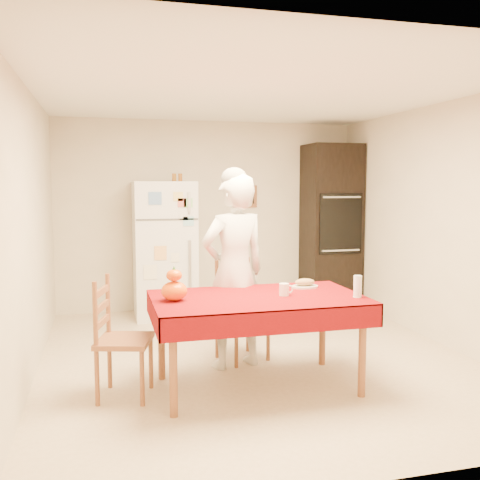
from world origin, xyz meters
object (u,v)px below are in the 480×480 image
object	(u,v)px
wine_glass	(358,286)
oven_cabinet	(331,226)
refrigerator	(164,249)
chair_far	(239,306)
coffee_mug	(284,289)
chair_left	(116,334)
seated_woman	(234,272)
pumpkin_lower	(174,291)
bread_plate	(305,287)
dining_table	(258,305)

from	to	relation	value
wine_glass	oven_cabinet	bearing A→B (deg)	69.88
refrigerator	wine_glass	distance (m)	3.09
chair_far	coffee_mug	bearing A→B (deg)	-96.95
chair_left	seated_woman	distance (m)	1.21
seated_woman	coffee_mug	bearing A→B (deg)	100.92
refrigerator	wine_glass	world-z (taller)	refrigerator
pumpkin_lower	refrigerator	bearing A→B (deg)	85.18
bread_plate	pumpkin_lower	bearing A→B (deg)	-168.72
oven_cabinet	bread_plate	xyz separation A→B (m)	(-1.32, -2.41, -0.33)
seated_woman	bread_plate	world-z (taller)	seated_woman
bread_plate	chair_left	bearing A→B (deg)	-174.64
refrigerator	seated_woman	bearing A→B (deg)	-79.11
chair_far	dining_table	bearing A→B (deg)	-112.18
chair_far	bread_plate	bearing A→B (deg)	-68.62
refrigerator	oven_cabinet	size ratio (longest dim) A/B	0.77
pumpkin_lower	bread_plate	size ratio (longest dim) A/B	0.85
seated_woman	wine_glass	xyz separation A→B (m)	(0.83, -0.78, -0.03)
coffee_mug	pumpkin_lower	size ratio (longest dim) A/B	0.49
coffee_mug	chair_far	bearing A→B (deg)	102.16
seated_woman	oven_cabinet	bearing A→B (deg)	-146.62
wine_glass	dining_table	bearing A→B (deg)	163.11
chair_far	pumpkin_lower	size ratio (longest dim) A/B	4.65
coffee_mug	wine_glass	xyz separation A→B (m)	(0.55, -0.21, 0.04)
chair_far	seated_woman	bearing A→B (deg)	-132.49
oven_cabinet	wine_glass	size ratio (longest dim) A/B	12.50
bread_plate	dining_table	bearing A→B (deg)	-154.03
refrigerator	chair_far	size ratio (longest dim) A/B	1.79
dining_table	chair_left	world-z (taller)	chair_left
wine_glass	bread_plate	xyz separation A→B (m)	(-0.26, 0.48, -0.08)
dining_table	coffee_mug	world-z (taller)	coffee_mug
dining_table	chair_left	distance (m)	1.14
oven_cabinet	pumpkin_lower	distance (m)	3.65
coffee_mug	bread_plate	bearing A→B (deg)	43.40
oven_cabinet	chair_left	world-z (taller)	oven_cabinet
chair_far	chair_left	size ratio (longest dim) A/B	1.00
oven_cabinet	chair_far	world-z (taller)	oven_cabinet
chair_left	wine_glass	world-z (taller)	chair_left
oven_cabinet	seated_woman	size ratio (longest dim) A/B	1.25
seated_woman	chair_left	bearing A→B (deg)	8.51
oven_cabinet	dining_table	bearing A→B (deg)	-124.53
chair_left	wine_glass	xyz separation A→B (m)	(1.89, -0.33, 0.34)
dining_table	chair_left	bearing A→B (deg)	175.28
chair_far	coffee_mug	world-z (taller)	chair_far
coffee_mug	wine_glass	size ratio (longest dim) A/B	0.57
oven_cabinet	chair_left	bearing A→B (deg)	-139.02
refrigerator	chair_left	bearing A→B (deg)	-104.85
pumpkin_lower	bread_plate	world-z (taller)	pumpkin_lower
refrigerator	wine_glass	bearing A→B (deg)	-66.69
seated_woman	bread_plate	xyz separation A→B (m)	(0.56, -0.30, -0.11)
dining_table	chair_left	xyz separation A→B (m)	(-1.12, 0.09, -0.18)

